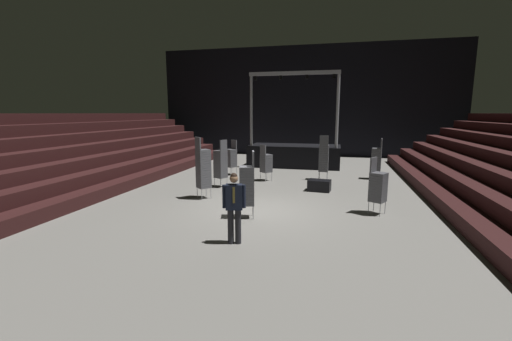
{
  "coord_description": "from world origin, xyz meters",
  "views": [
    {
      "loc": [
        2.45,
        -10.31,
        3.17
      ],
      "look_at": [
        0.04,
        -0.34,
        1.4
      ],
      "focal_mm": 23.45,
      "sensor_mm": 36.0,
      "label": 1
    }
  ],
  "objects_px": {
    "chair_stack_front_right": "(377,159)",
    "chair_stack_mid_right": "(231,157)",
    "chair_stack_rear_centre": "(378,186)",
    "chair_stack_front_left": "(266,163)",
    "chair_stack_mid_left": "(221,163)",
    "equipment_road_case": "(319,185)",
    "stage_riser": "(294,154)",
    "chair_stack_rear_left": "(247,185)",
    "man_with_tie": "(234,204)",
    "chair_stack_mid_centre": "(203,168)",
    "chair_stack_rear_right": "(324,158)"
  },
  "relations": [
    {
      "from": "equipment_road_case",
      "to": "chair_stack_rear_right",
      "type": "bearing_deg",
      "value": 88.75
    },
    {
      "from": "chair_stack_front_left",
      "to": "chair_stack_rear_left",
      "type": "xyz_separation_m",
      "value": [
        0.62,
        -5.71,
        0.17
      ]
    },
    {
      "from": "man_with_tie",
      "to": "chair_stack_mid_right",
      "type": "relative_size",
      "value": 0.98
    },
    {
      "from": "stage_riser",
      "to": "chair_stack_front_right",
      "type": "xyz_separation_m",
      "value": [
        4.35,
        -3.14,
        0.26
      ]
    },
    {
      "from": "chair_stack_front_left",
      "to": "chair_stack_rear_centre",
      "type": "relative_size",
      "value": 0.95
    },
    {
      "from": "chair_stack_rear_centre",
      "to": "chair_stack_mid_centre",
      "type": "bearing_deg",
      "value": -65.22
    },
    {
      "from": "chair_stack_mid_right",
      "to": "chair_stack_rear_centre",
      "type": "bearing_deg",
      "value": 173.78
    },
    {
      "from": "stage_riser",
      "to": "chair_stack_mid_centre",
      "type": "bearing_deg",
      "value": -105.2
    },
    {
      "from": "chair_stack_rear_centre",
      "to": "chair_stack_mid_right",
      "type": "bearing_deg",
      "value": -99.69
    },
    {
      "from": "chair_stack_mid_centre",
      "to": "man_with_tie",
      "type": "bearing_deg",
      "value": -17.45
    },
    {
      "from": "chair_stack_front_left",
      "to": "equipment_road_case",
      "type": "relative_size",
      "value": 1.9
    },
    {
      "from": "chair_stack_mid_right",
      "to": "chair_stack_mid_centre",
      "type": "distance_m",
      "value": 4.94
    },
    {
      "from": "man_with_tie",
      "to": "chair_stack_rear_left",
      "type": "xyz_separation_m",
      "value": [
        -0.24,
        2.08,
        0.02
      ]
    },
    {
      "from": "man_with_tie",
      "to": "stage_riser",
      "type": "bearing_deg",
      "value": -104.03
    },
    {
      "from": "chair_stack_front_left",
      "to": "equipment_road_case",
      "type": "xyz_separation_m",
      "value": [
        2.58,
        -1.59,
        -0.63
      ]
    },
    {
      "from": "chair_stack_mid_right",
      "to": "chair_stack_rear_left",
      "type": "xyz_separation_m",
      "value": [
        2.68,
        -6.8,
        0.13
      ]
    },
    {
      "from": "chair_stack_mid_right",
      "to": "chair_stack_rear_centre",
      "type": "xyz_separation_m",
      "value": [
        6.58,
        -5.47,
        0.0
      ]
    },
    {
      "from": "chair_stack_mid_left",
      "to": "chair_stack_mid_right",
      "type": "xyz_separation_m",
      "value": [
        -0.44,
        2.89,
        -0.13
      ]
    },
    {
      "from": "chair_stack_front_right",
      "to": "chair_stack_mid_right",
      "type": "bearing_deg",
      "value": 103.88
    },
    {
      "from": "chair_stack_front_left",
      "to": "chair_stack_rear_centre",
      "type": "bearing_deg",
      "value": -3.99
    },
    {
      "from": "chair_stack_rear_right",
      "to": "stage_riser",
      "type": "bearing_deg",
      "value": 116.82
    },
    {
      "from": "man_with_tie",
      "to": "chair_stack_mid_centre",
      "type": "height_order",
      "value": "chair_stack_mid_centre"
    },
    {
      "from": "chair_stack_rear_right",
      "to": "equipment_road_case",
      "type": "distance_m",
      "value": 2.57
    },
    {
      "from": "chair_stack_mid_right",
      "to": "chair_stack_rear_centre",
      "type": "height_order",
      "value": "same"
    },
    {
      "from": "chair_stack_mid_left",
      "to": "chair_stack_rear_right",
      "type": "height_order",
      "value": "chair_stack_rear_right"
    },
    {
      "from": "chair_stack_mid_left",
      "to": "chair_stack_rear_left",
      "type": "height_order",
      "value": "same"
    },
    {
      "from": "man_with_tie",
      "to": "chair_stack_rear_left",
      "type": "bearing_deg",
      "value": -97.91
    },
    {
      "from": "stage_riser",
      "to": "chair_stack_mid_left",
      "type": "xyz_separation_m",
      "value": [
        -2.37,
        -6.57,
        0.31
      ]
    },
    {
      "from": "man_with_tie",
      "to": "chair_stack_mid_left",
      "type": "distance_m",
      "value": 6.48
    },
    {
      "from": "stage_riser",
      "to": "chair_stack_rear_left",
      "type": "height_order",
      "value": "stage_riser"
    },
    {
      "from": "man_with_tie",
      "to": "chair_stack_front_left",
      "type": "distance_m",
      "value": 7.85
    },
    {
      "from": "man_with_tie",
      "to": "chair_stack_rear_left",
      "type": "relative_size",
      "value": 0.86
    },
    {
      "from": "chair_stack_mid_centre",
      "to": "equipment_road_case",
      "type": "height_order",
      "value": "chair_stack_mid_centre"
    },
    {
      "from": "chair_stack_front_left",
      "to": "chair_stack_mid_left",
      "type": "bearing_deg",
      "value": -91.67
    },
    {
      "from": "chair_stack_mid_centre",
      "to": "chair_stack_front_left",
      "type": "bearing_deg",
      "value": 108.61
    },
    {
      "from": "chair_stack_front_right",
      "to": "chair_stack_mid_centre",
      "type": "xyz_separation_m",
      "value": [
        -6.69,
        -5.45,
        0.17
      ]
    },
    {
      "from": "stage_riser",
      "to": "equipment_road_case",
      "type": "bearing_deg",
      "value": -73.95
    },
    {
      "from": "chair_stack_front_right",
      "to": "chair_stack_mid_left",
      "type": "bearing_deg",
      "value": 126.62
    },
    {
      "from": "chair_stack_mid_left",
      "to": "man_with_tie",
      "type": "bearing_deg",
      "value": -133.99
    },
    {
      "from": "chair_stack_rear_left",
      "to": "chair_stack_rear_centre",
      "type": "bearing_deg",
      "value": -86.91
    },
    {
      "from": "chair_stack_rear_centre",
      "to": "equipment_road_case",
      "type": "height_order",
      "value": "chair_stack_rear_centre"
    },
    {
      "from": "stage_riser",
      "to": "chair_stack_mid_right",
      "type": "height_order",
      "value": "stage_riser"
    },
    {
      "from": "chair_stack_rear_centre",
      "to": "equipment_road_case",
      "type": "distance_m",
      "value": 3.47
    },
    {
      "from": "chair_stack_mid_centre",
      "to": "chair_stack_rear_centre",
      "type": "height_order",
      "value": "chair_stack_mid_centre"
    },
    {
      "from": "chair_stack_mid_centre",
      "to": "equipment_road_case",
      "type": "bearing_deg",
      "value": 69.29
    },
    {
      "from": "chair_stack_front_left",
      "to": "chair_stack_front_right",
      "type": "height_order",
      "value": "chair_stack_front_right"
    },
    {
      "from": "chair_stack_mid_centre",
      "to": "chair_stack_rear_left",
      "type": "height_order",
      "value": "chair_stack_mid_centre"
    },
    {
      "from": "chair_stack_rear_left",
      "to": "chair_stack_mid_left",
      "type": "bearing_deg",
      "value": 14.04
    },
    {
      "from": "chair_stack_rear_right",
      "to": "chair_stack_mid_centre",
      "type": "bearing_deg",
      "value": -130.88
    },
    {
      "from": "chair_stack_mid_left",
      "to": "chair_stack_rear_right",
      "type": "distance_m",
      "value": 5.01
    }
  ]
}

